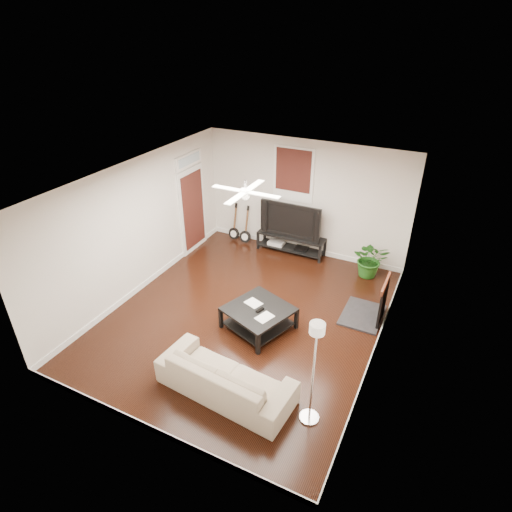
# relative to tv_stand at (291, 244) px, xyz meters

# --- Properties ---
(room) EXTENTS (5.01, 6.01, 2.81)m
(room) POSITION_rel_tv_stand_xyz_m (0.20, -2.78, 1.16)
(room) COLOR black
(room) RESTS_ON ground
(brick_accent) EXTENTS (0.02, 2.20, 2.80)m
(brick_accent) POSITION_rel_tv_stand_xyz_m (2.69, -1.78, 1.16)
(brick_accent) COLOR #A15234
(brick_accent) RESTS_ON floor
(fireplace) EXTENTS (0.80, 1.10, 0.92)m
(fireplace) POSITION_rel_tv_stand_xyz_m (2.40, -1.78, 0.22)
(fireplace) COLOR black
(fireplace) RESTS_ON floor
(window_back) EXTENTS (1.00, 0.06, 1.30)m
(window_back) POSITION_rel_tv_stand_xyz_m (-0.10, 0.19, 1.71)
(window_back) COLOR #35120E
(window_back) RESTS_ON wall_back
(door_left) EXTENTS (0.08, 1.00, 2.50)m
(door_left) POSITION_rel_tv_stand_xyz_m (-2.26, -0.88, 1.01)
(door_left) COLOR white
(door_left) RESTS_ON wall_left
(tv_stand) EXTENTS (1.69, 0.45, 0.47)m
(tv_stand) POSITION_rel_tv_stand_xyz_m (0.00, 0.00, 0.00)
(tv_stand) COLOR black
(tv_stand) RESTS_ON floor
(tv) EXTENTS (1.52, 0.20, 0.87)m
(tv) POSITION_rel_tv_stand_xyz_m (0.00, 0.02, 0.67)
(tv) COLOR black
(tv) RESTS_ON tv_stand
(coffee_table) EXTENTS (1.37, 1.37, 0.45)m
(coffee_table) POSITION_rel_tv_stand_xyz_m (0.57, -3.02, -0.01)
(coffee_table) COLOR black
(coffee_table) RESTS_ON floor
(sofa) EXTENTS (2.24, 1.04, 0.63)m
(sofa) POSITION_rel_tv_stand_xyz_m (0.81, -4.66, 0.08)
(sofa) COLOR tan
(sofa) RESTS_ON floor
(floor_lamp) EXTENTS (0.32, 0.32, 1.78)m
(floor_lamp) POSITION_rel_tv_stand_xyz_m (2.16, -4.56, 0.65)
(floor_lamp) COLOR silver
(floor_lamp) RESTS_ON floor
(potted_plant) EXTENTS (0.92, 0.85, 0.86)m
(potted_plant) POSITION_rel_tv_stand_xyz_m (2.01, -0.24, 0.20)
(potted_plant) COLOR #205C1A
(potted_plant) RESTS_ON floor
(guitar_left) EXTENTS (0.32, 0.24, 0.99)m
(guitar_left) POSITION_rel_tv_stand_xyz_m (-1.60, -0.03, 0.26)
(guitar_left) COLOR black
(guitar_left) RESTS_ON floor
(guitar_right) EXTENTS (0.31, 0.22, 0.99)m
(guitar_right) POSITION_rel_tv_stand_xyz_m (-1.25, -0.06, 0.26)
(guitar_right) COLOR black
(guitar_right) RESTS_ON floor
(ceiling_fan) EXTENTS (1.24, 1.24, 0.32)m
(ceiling_fan) POSITION_rel_tv_stand_xyz_m (0.20, -2.78, 2.36)
(ceiling_fan) COLOR white
(ceiling_fan) RESTS_ON ceiling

